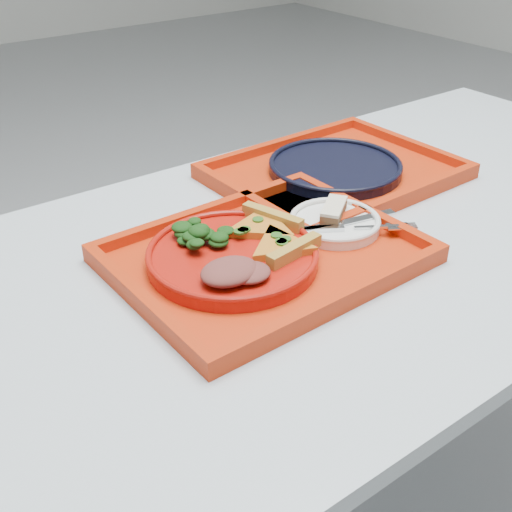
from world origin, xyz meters
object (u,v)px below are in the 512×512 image
tray_main (265,258)px  tray_far (335,175)px  dessert_bar (334,210)px  dinner_plate (233,258)px  navy_plate (335,168)px

tray_main → tray_far: bearing=28.1°
dessert_bar → tray_main: bearing=149.0°
tray_main → dinner_plate: size_ratio=1.73×
tray_far → navy_plate: (0.00, 0.00, 0.01)m
dessert_bar → tray_far: bearing=10.6°
tray_far → tray_main: bearing=-152.0°
tray_main → dinner_plate: (-0.06, 0.01, 0.02)m
navy_plate → dessert_bar: 0.21m
dinner_plate → navy_plate: dinner_plate is taller
tray_main → tray_far: size_ratio=1.00×
tray_far → navy_plate: size_ratio=1.73×
tray_main → dessert_bar: size_ratio=5.52×
tray_main → navy_plate: 0.34m
tray_main → dinner_plate: 0.06m
dinner_plate → navy_plate: size_ratio=1.00×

